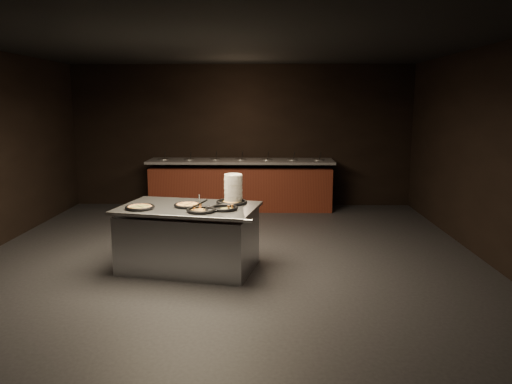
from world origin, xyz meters
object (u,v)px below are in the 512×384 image
serving_counter (189,239)px  pan_cheese_whole (188,205)px  pan_veggie_whole (140,207)px  plate_stack (233,188)px

serving_counter → pan_cheese_whole: size_ratio=5.31×
pan_veggie_whole → pan_cheese_whole: size_ratio=1.02×
pan_veggie_whole → pan_cheese_whole: same height
plate_stack → pan_cheese_whole: 0.66m
pan_veggie_whole → pan_cheese_whole: (0.58, 0.15, -0.00)m
pan_cheese_whole → pan_veggie_whole: bearing=-165.7°
plate_stack → pan_veggie_whole: bearing=-158.1°
plate_stack → pan_veggie_whole: size_ratio=1.01×
serving_counter → plate_stack: plate_stack is taller
pan_cheese_whole → plate_stack: bearing=29.0°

